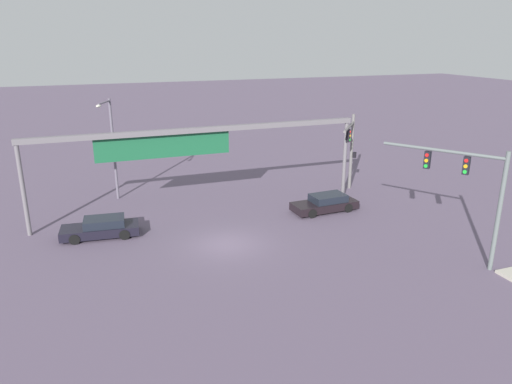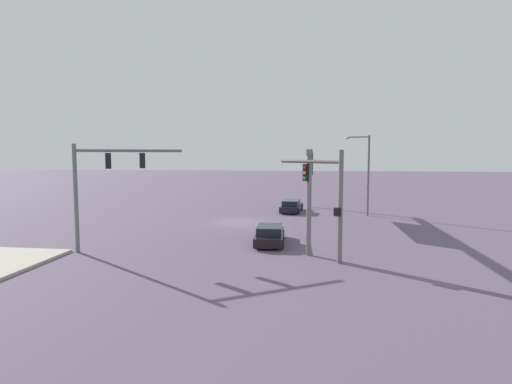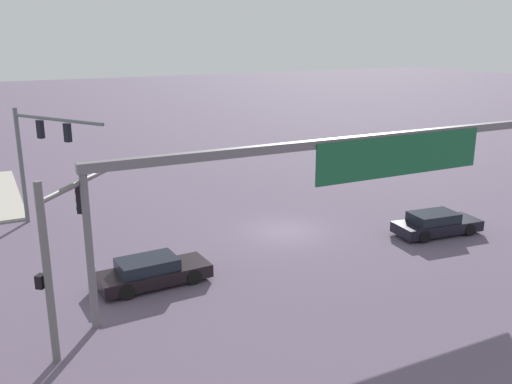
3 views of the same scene
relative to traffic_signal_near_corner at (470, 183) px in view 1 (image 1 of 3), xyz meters
name	(u,v)px [view 1 (image 1 of 3)]	position (x,y,z in m)	size (l,w,h in m)	color
ground_plane	(227,244)	(-11.32, 6.67, -4.51)	(220.43, 220.43, 0.00)	#5D4F64
traffic_signal_near_corner	(470,183)	(0.00, 0.00, 0.00)	(3.69, 5.54, 6.43)	slate
traffic_signal_opposite_side	(351,145)	(0.90, 13.36, -0.71)	(3.16, 3.47, 6.05)	slate
streetlamp_curved_arm	(112,142)	(-16.74, 17.52, -0.07)	(1.20, 2.39, 7.58)	slate
overhead_sign_gantry	(191,142)	(-11.94, 12.38, 0.64)	(22.67, 0.43, 6.09)	slate
sedan_car_approaching	(101,228)	(-18.24, 10.52, -3.93)	(4.80, 2.23, 1.21)	black
sedan_car_waiting_far	(325,203)	(-3.08, 9.79, -3.93)	(4.76, 2.05, 1.21)	black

